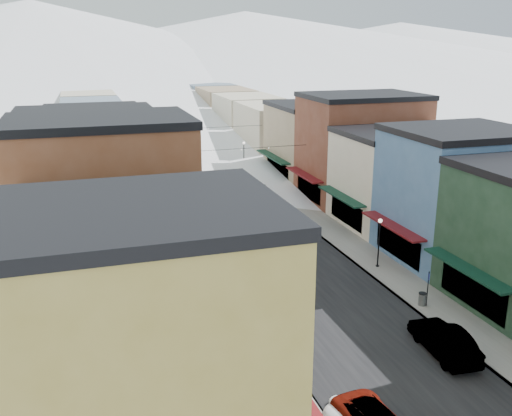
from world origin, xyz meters
TOP-DOWN VIEW (x-y plane):
  - road at (0.00, 60.00)m, footprint 10.00×160.00m
  - sidewalk_left at (-6.60, 60.00)m, footprint 3.20×160.00m
  - sidewalk_right at (6.60, 60.00)m, footprint 3.20×160.00m
  - curb_left at (-5.05, 60.00)m, footprint 0.10×160.00m
  - curb_right at (5.05, 60.00)m, footprint 0.10×160.00m
  - bldg_l_yellow at (-13.19, 4.00)m, footprint 11.30×8.70m
  - bldg_l_cream at (-13.19, 12.50)m, footprint 11.30×8.20m
  - bldg_l_brick_near at (-13.69, 20.50)m, footprint 12.30×8.20m
  - bldg_l_grayblue at (-13.19, 29.00)m, footprint 11.30×9.20m
  - bldg_l_brick_far at (-14.19, 38.00)m, footprint 13.30×9.20m
  - bldg_l_tan at (-13.19, 48.00)m, footprint 11.30×11.20m
  - bldg_r_blue at (13.19, 21.00)m, footprint 11.30×9.20m
  - bldg_r_cream at (13.69, 30.00)m, footprint 12.30×9.20m
  - bldg_r_brick_far at (14.19, 39.00)m, footprint 13.30×9.20m
  - bldg_r_tan at (13.19, 49.00)m, footprint 11.30×11.20m
  - distant_blocks at (0.00, 83.00)m, footprint 34.00×55.00m
  - mountain_ridge at (-19.47, 277.18)m, footprint 670.00×340.00m
  - overhead_cables at (0.00, 47.50)m, footprint 16.40×15.04m
  - car_silver_sedan at (-3.50, 21.04)m, footprint 1.77×4.09m
  - car_dark_hatch at (-4.30, 31.68)m, footprint 2.20×5.06m
  - car_silver_wagon at (-3.65, 36.30)m, footprint 2.48×5.06m
  - car_green_sedan at (3.61, 8.37)m, footprint 2.20×5.30m
  - car_gray_suv at (3.83, 35.45)m, footprint 2.32×4.88m
  - car_black_sedan at (3.50, 45.24)m, footprint 2.63×5.23m
  - car_lane_silver at (-0.71, 55.20)m, footprint 2.23×5.06m
  - car_lane_white at (0.60, 70.97)m, footprint 2.71×5.79m
  - parking_sign at (6.00, 13.59)m, footprint 0.14×0.31m
  - trash_can at (5.76, 13.75)m, footprint 0.51×0.51m
  - streetlamp_near at (6.30, 20.60)m, footprint 0.32×0.32m
  - streetlamp_far at (5.69, 55.00)m, footprint 0.33×0.33m
  - snow_pile_near at (-4.28, 4.71)m, footprint 2.15×2.52m
  - snow_pile_mid at (-4.63, 19.10)m, footprint 2.49×2.73m
  - snow_pile_far at (-4.48, 36.69)m, footprint 2.52×2.75m

SIDE VIEW (x-z plane):
  - road at x=0.00m, z-range 0.00..0.01m
  - sidewalk_left at x=-6.60m, z-range 0.00..0.15m
  - sidewalk_right at x=6.60m, z-range 0.00..0.15m
  - curb_left at x=-5.05m, z-range 0.00..0.15m
  - curb_right at x=5.05m, z-range 0.00..0.15m
  - snow_pile_near at x=-4.28m, z-range -0.02..0.89m
  - snow_pile_mid at x=-4.63m, z-range -0.02..1.03m
  - snow_pile_far at x=-4.48m, z-range -0.02..1.04m
  - trash_can at x=5.76m, z-range 0.16..1.03m
  - car_silver_sedan at x=-3.50m, z-range 0.00..1.37m
  - car_silver_wagon at x=-3.65m, z-range 0.00..1.42m
  - car_black_sedan at x=3.50m, z-range 0.00..1.46m
  - car_lane_white at x=0.60m, z-range 0.00..1.60m
  - car_gray_suv at x=3.83m, z-range 0.00..1.61m
  - car_dark_hatch at x=-4.30m, z-range 0.00..1.62m
  - car_lane_silver at x=-0.71m, z-range 0.00..1.69m
  - car_green_sedan at x=3.61m, z-range 0.00..1.71m
  - parking_sign at x=6.00m, z-range 0.35..2.77m
  - streetlamp_near at x=6.30m, z-range 0.65..4.51m
  - streetlamp_far at x=5.69m, z-range 0.67..4.67m
  - distant_blocks at x=0.00m, z-range 0.00..8.00m
  - bldg_r_cream at x=13.69m, z-range 0.01..9.01m
  - bldg_l_grayblue at x=-13.19m, z-range 0.01..9.01m
  - bldg_r_tan at x=13.19m, z-range 0.01..9.51m
  - bldg_l_cream at x=-13.19m, z-range 0.01..9.51m
  - bldg_l_tan at x=-13.19m, z-range 0.01..10.01m
  - bldg_r_blue at x=13.19m, z-range 0.01..10.51m
  - bldg_l_brick_far at x=-14.19m, z-range 0.01..11.01m
  - bldg_r_brick_far at x=14.19m, z-range 0.01..11.51m
  - bldg_l_yellow at x=-13.19m, z-range 0.01..11.51m
  - overhead_cables at x=0.00m, z-range 6.18..6.22m
  - bldg_l_brick_near at x=-13.69m, z-range 0.01..12.51m
  - mountain_ridge at x=-19.47m, z-range -2.64..31.36m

